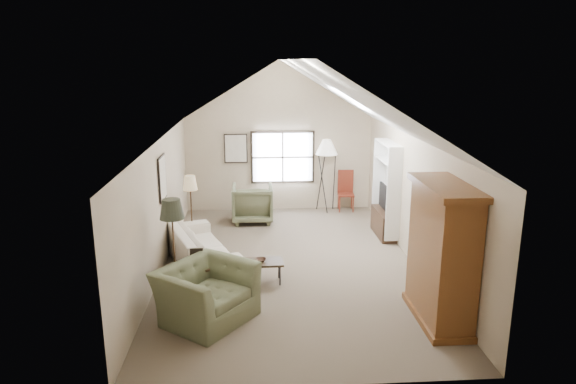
{
  "coord_description": "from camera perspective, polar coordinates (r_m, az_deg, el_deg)",
  "views": [
    {
      "loc": [
        -0.69,
        -9.61,
        3.99
      ],
      "look_at": [
        0.0,
        0.4,
        1.4
      ],
      "focal_mm": 32.0,
      "sensor_mm": 36.0,
      "label": 1
    }
  ],
  "objects": [
    {
      "name": "side_table",
      "position": [
        9.02,
        -10.01,
        -9.77
      ],
      "size": [
        0.82,
        0.82,
        0.63
      ],
      "primitive_type": "cylinder",
      "rotation": [
        0.0,
        0.0,
        0.36
      ],
      "color": "#362416",
      "rests_on": "ground"
    },
    {
      "name": "tan_lamp",
      "position": [
        11.52,
        -10.69,
        -1.89
      ],
      "size": [
        0.41,
        0.41,
        1.58
      ],
      "primitive_type": null,
      "rotation": [
        0.0,
        0.0,
        0.36
      ],
      "color": "tan",
      "rests_on": "ground"
    },
    {
      "name": "coffee_table",
      "position": [
        9.56,
        -3.02,
        -8.85
      ],
      "size": [
        0.83,
        0.47,
        0.42
      ],
      "primitive_type": "cube",
      "rotation": [
        0.0,
        0.0,
        0.02
      ],
      "color": "#322314",
      "rests_on": "ground"
    },
    {
      "name": "media_console",
      "position": [
        12.18,
        10.58,
        -3.42
      ],
      "size": [
        0.34,
        1.18,
        0.6
      ],
      "primitive_type": "cube",
      "color": "#382316",
      "rests_on": "ground"
    },
    {
      "name": "tv_panel",
      "position": [
        12.0,
        10.72,
        -0.6
      ],
      "size": [
        0.05,
        0.9,
        0.55
      ],
      "primitive_type": "cube",
      "color": "black",
      "rests_on": "media_console"
    },
    {
      "name": "skylight",
      "position": [
        10.72,
        6.87,
        10.26
      ],
      "size": [
        0.8,
        1.2,
        0.52
      ],
      "primitive_type": null,
      "color": "white",
      "rests_on": "room_shell"
    },
    {
      "name": "tripod_lamp",
      "position": [
        13.78,
        4.26,
        1.89
      ],
      "size": [
        0.61,
        0.61,
        1.99
      ],
      "primitive_type": null,
      "rotation": [
        0.0,
        0.0,
        0.06
      ],
      "color": "white",
      "rests_on": "ground"
    },
    {
      "name": "window",
      "position": [
        13.83,
        -0.6,
        3.89
      ],
      "size": [
        1.72,
        0.08,
        1.42
      ],
      "primitive_type": "cube",
      "color": "black",
      "rests_on": "room_shell"
    },
    {
      "name": "bowl",
      "position": [
        9.47,
        -3.04,
        -7.55
      ],
      "size": [
        0.2,
        0.2,
        0.05
      ],
      "primitive_type": "imported",
      "rotation": [
        0.0,
        0.0,
        0.02
      ],
      "color": "#351D15",
      "rests_on": "coffee_table"
    },
    {
      "name": "room_shell",
      "position": [
        9.66,
        0.17,
        9.83
      ],
      "size": [
        5.01,
        8.01,
        4.0
      ],
      "color": "#746653",
      "rests_on": "ground"
    },
    {
      "name": "side_chair",
      "position": [
        13.97,
        6.46,
        0.11
      ],
      "size": [
        0.45,
        0.45,
        1.09
      ],
      "primitive_type": "cube",
      "rotation": [
        0.0,
        0.0,
        -0.07
      ],
      "color": "maroon",
      "rests_on": "ground"
    },
    {
      "name": "armchair_near",
      "position": [
        8.29,
        -9.06,
        -11.07
      ],
      "size": [
        1.77,
        1.8,
        0.88
      ],
      "primitive_type": "imported",
      "rotation": [
        0.0,
        0.0,
        0.9
      ],
      "color": "#646C4C",
      "rests_on": "ground"
    },
    {
      "name": "armoire",
      "position": [
        8.28,
        16.73,
        -6.59
      ],
      "size": [
        0.6,
        1.5,
        2.2
      ],
      "primitive_type": "cube",
      "color": "brown",
      "rests_on": "ground"
    },
    {
      "name": "dark_lamp",
      "position": [
        9.05,
        -12.57,
        -5.97
      ],
      "size": [
        0.54,
        0.54,
        1.76
      ],
      "primitive_type": null,
      "rotation": [
        0.0,
        0.0,
        0.36
      ],
      "color": "#25281C",
      "rests_on": "ground"
    },
    {
      "name": "wall_art",
      "position": [
        11.83,
        -9.66,
        3.24
      ],
      "size": [
        1.97,
        3.71,
        0.88
      ],
      "color": "black",
      "rests_on": "room_shell"
    },
    {
      "name": "tv_alcove",
      "position": [
        11.95,
        10.86,
        0.47
      ],
      "size": [
        0.32,
        1.3,
        2.1
      ],
      "primitive_type": "cube",
      "color": "white",
      "rests_on": "ground"
    },
    {
      "name": "sofa",
      "position": [
        10.49,
        -9.69,
        -5.93
      ],
      "size": [
        1.81,
        2.72,
        0.74
      ],
      "primitive_type": "imported",
      "rotation": [
        0.0,
        0.0,
        1.93
      ],
      "color": "silver",
      "rests_on": "ground"
    },
    {
      "name": "armchair_far",
      "position": [
        13.0,
        -3.97,
        -1.27
      ],
      "size": [
        1.0,
        1.03,
        0.94
      ],
      "primitive_type": "imported",
      "rotation": [
        0.0,
        0.0,
        3.14
      ],
      "color": "#535B3F",
      "rests_on": "ground"
    }
  ]
}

